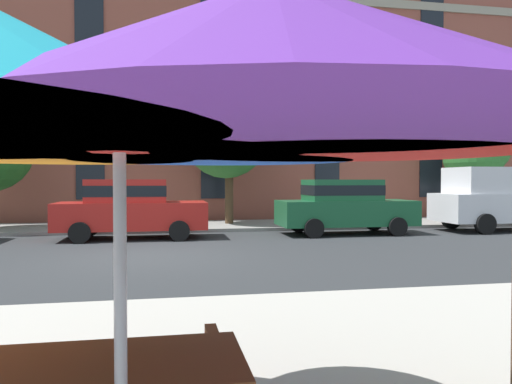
{
  "coord_description": "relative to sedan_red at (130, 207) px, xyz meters",
  "views": [
    {
      "loc": [
        0.42,
        -11.31,
        1.75
      ],
      "look_at": [
        3.16,
        3.2,
        1.4
      ],
      "focal_mm": 34.16,
      "sensor_mm": 36.0,
      "label": 1
    }
  ],
  "objects": [
    {
      "name": "apartment_building",
      "position": [
        0.58,
        11.29,
        7.05
      ],
      "size": [
        39.54,
        12.08,
        16.0
      ],
      "color": "#934C3D",
      "rests_on": "ground"
    },
    {
      "name": "patio_umbrella",
      "position": [
        0.8,
        -12.7,
        1.16
      ],
      "size": [
        3.9,
        3.63,
        2.42
      ],
      "color": "silver",
      "rests_on": "ground"
    },
    {
      "name": "sedan_green",
      "position": [
        6.76,
        0.0,
        0.0
      ],
      "size": [
        4.4,
        1.98,
        1.78
      ],
      "color": "#195933",
      "rests_on": "ground"
    },
    {
      "name": "sidewalk_far",
      "position": [
        0.58,
        3.1,
        -0.89
      ],
      "size": [
        56.0,
        3.6,
        0.12
      ],
      "primitive_type": "cube",
      "color": "gray",
      "rests_on": "ground"
    },
    {
      "name": "ground_plane",
      "position": [
        0.58,
        -3.7,
        -0.95
      ],
      "size": [
        120.0,
        120.0,
        0.0
      ],
      "primitive_type": "plane",
      "color": "#2D3033"
    },
    {
      "name": "street_tree_right",
      "position": [
        13.94,
        3.44,
        2.1
      ],
      "size": [
        2.79,
        2.66,
        4.59
      ],
      "color": "brown",
      "rests_on": "ground"
    },
    {
      "name": "street_tree_middle",
      "position": [
        3.26,
        3.23,
        2.66
      ],
      "size": [
        3.26,
        3.26,
        5.28
      ],
      "color": "#4C3823",
      "rests_on": "ground"
    },
    {
      "name": "pickup_white",
      "position": [
        12.56,
        0.0,
        0.08
      ],
      "size": [
        5.1,
        2.12,
        2.2
      ],
      "color": "silver",
      "rests_on": "ground"
    },
    {
      "name": "sedan_red",
      "position": [
        0.0,
        0.0,
        0.0
      ],
      "size": [
        4.4,
        1.98,
        1.78
      ],
      "color": "#B21E19",
      "rests_on": "ground"
    }
  ]
}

